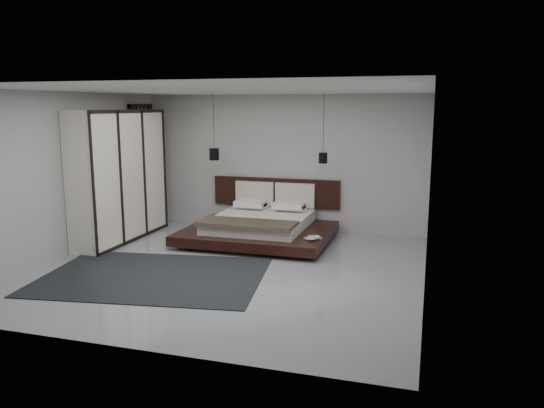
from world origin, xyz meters
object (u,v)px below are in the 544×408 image
(lattice_screen, at_px, (143,165))
(wardrobe, at_px, (119,176))
(bed, at_px, (260,225))
(pendant_left, at_px, (214,154))
(pendant_right, at_px, (323,158))
(rug, at_px, (153,276))

(lattice_screen, xyz_separation_m, wardrobe, (0.25, -1.30, -0.05))
(bed, height_order, pendant_left, pendant_left)
(pendant_right, xyz_separation_m, wardrobe, (-3.71, -1.18, -0.34))
(lattice_screen, xyz_separation_m, pendant_right, (3.96, -0.11, 0.29))
(pendant_right, height_order, wardrobe, pendant_right)
(pendant_left, distance_m, pendant_right, 2.25)
(bed, bearing_deg, pendant_right, 20.81)
(wardrobe, bearing_deg, bed, 16.28)
(lattice_screen, relative_size, pendant_left, 1.96)
(lattice_screen, bearing_deg, pendant_left, -3.79)
(pendant_right, height_order, rug, pendant_right)
(pendant_left, relative_size, pendant_right, 1.00)
(pendant_left, height_order, wardrobe, pendant_left)
(pendant_left, distance_m, wardrobe, 1.92)
(wardrobe, bearing_deg, pendant_left, 38.94)
(rug, bearing_deg, pendant_right, 57.32)
(wardrobe, relative_size, rug, 0.77)
(bed, xyz_separation_m, rug, (-0.86, -2.66, -0.28))
(lattice_screen, xyz_separation_m, bed, (2.84, -0.54, -1.02))
(pendant_left, distance_m, rug, 3.48)
(bed, relative_size, pendant_left, 2.07)
(pendant_right, relative_size, rug, 0.40)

